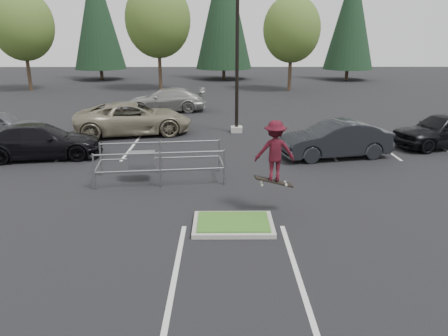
{
  "coord_description": "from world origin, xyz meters",
  "views": [
    {
      "loc": [
        -0.33,
        -10.99,
        5.08
      ],
      "look_at": [
        -0.24,
        1.5,
        1.22
      ],
      "focal_mm": 35.0,
      "sensor_mm": 36.0,
      "label": 1
    }
  ],
  "objects_px": {
    "decid_a": "(23,27)",
    "decid_b": "(158,22)",
    "conif_a": "(97,14)",
    "conif_b": "(224,7)",
    "car_r_black": "(444,130)",
    "car_far_silver": "(166,100)",
    "cart_corral": "(146,159)",
    "light_pole": "(237,44)",
    "car_l_black": "(40,141)",
    "decid_c": "(291,31)",
    "skateboarder": "(275,151)",
    "conif_c": "(351,16)",
    "car_l_tan": "(132,119)",
    "car_r_charc": "(335,140)"
  },
  "relations": [
    {
      "from": "decid_a",
      "to": "car_l_black",
      "type": "height_order",
      "value": "decid_a"
    },
    {
      "from": "car_r_black",
      "to": "car_far_silver",
      "type": "xyz_separation_m",
      "value": [
        -14.04,
        9.86,
        -0.04
      ]
    },
    {
      "from": "decid_b",
      "to": "conif_c",
      "type": "relative_size",
      "value": 0.77
    },
    {
      "from": "light_pole",
      "to": "car_l_black",
      "type": "relative_size",
      "value": 2.03
    },
    {
      "from": "light_pole",
      "to": "skateboarder",
      "type": "xyz_separation_m",
      "value": [
        0.7,
        -11.0,
        -2.69
      ]
    },
    {
      "from": "skateboarder",
      "to": "car_l_black",
      "type": "xyz_separation_m",
      "value": [
        -9.2,
        6.0,
        -1.15
      ]
    },
    {
      "from": "decid_c",
      "to": "car_l_tan",
      "type": "xyz_separation_m",
      "value": [
        -10.95,
        -18.33,
        -4.42
      ]
    },
    {
      "from": "conif_a",
      "to": "car_l_black",
      "type": "bearing_deg",
      "value": -79.7
    },
    {
      "from": "decid_b",
      "to": "conif_b",
      "type": "bearing_deg",
      "value": 58.91
    },
    {
      "from": "skateboarder",
      "to": "car_far_silver",
      "type": "relative_size",
      "value": 0.37
    },
    {
      "from": "conif_b",
      "to": "car_r_black",
      "type": "height_order",
      "value": "conif_b"
    },
    {
      "from": "decid_b",
      "to": "cart_corral",
      "type": "bearing_deg",
      "value": -83.55
    },
    {
      "from": "decid_a",
      "to": "conif_b",
      "type": "height_order",
      "value": "conif_b"
    },
    {
      "from": "decid_a",
      "to": "conif_b",
      "type": "xyz_separation_m",
      "value": [
        18.01,
        10.47,
        2.27
      ]
    },
    {
      "from": "conif_a",
      "to": "car_l_black",
      "type": "distance_m",
      "value": 34.14
    },
    {
      "from": "car_r_charc",
      "to": "car_far_silver",
      "type": "distance_m",
      "value": 14.38
    },
    {
      "from": "cart_corral",
      "to": "light_pole",
      "type": "bearing_deg",
      "value": 59.79
    },
    {
      "from": "car_r_charc",
      "to": "decid_b",
      "type": "bearing_deg",
      "value": -167.97
    },
    {
      "from": "car_r_charc",
      "to": "decid_a",
      "type": "bearing_deg",
      "value": -147.69
    },
    {
      "from": "skateboarder",
      "to": "car_l_tan",
      "type": "bearing_deg",
      "value": -61.33
    },
    {
      "from": "conif_a",
      "to": "conif_b",
      "type": "distance_m",
      "value": 14.03
    },
    {
      "from": "decid_c",
      "to": "skateboarder",
      "type": "height_order",
      "value": "decid_c"
    },
    {
      "from": "decid_a",
      "to": "skateboarder",
      "type": "bearing_deg",
      "value": -56.51
    },
    {
      "from": "car_l_black",
      "to": "car_r_black",
      "type": "relative_size",
      "value": 1.05
    },
    {
      "from": "decid_a",
      "to": "decid_b",
      "type": "height_order",
      "value": "decid_b"
    },
    {
      "from": "cart_corral",
      "to": "car_l_tan",
      "type": "xyz_separation_m",
      "value": [
        -1.95,
        7.56,
        0.04
      ]
    },
    {
      "from": "decid_c",
      "to": "skateboarder",
      "type": "xyz_separation_m",
      "value": [
        -4.79,
        -28.83,
        -3.38
      ]
    },
    {
      "from": "car_far_silver",
      "to": "conif_c",
      "type": "bearing_deg",
      "value": 135.92
    },
    {
      "from": "light_pole",
      "to": "decid_c",
      "type": "xyz_separation_m",
      "value": [
        5.49,
        17.83,
        0.69
      ]
    },
    {
      "from": "decid_b",
      "to": "car_l_black",
      "type": "xyz_separation_m",
      "value": [
        -1.99,
        -23.53,
        -5.32
      ]
    },
    {
      "from": "decid_b",
      "to": "car_r_black",
      "type": "bearing_deg",
      "value": -53.72
    },
    {
      "from": "decid_c",
      "to": "car_r_charc",
      "type": "distance_m",
      "value": 23.32
    },
    {
      "from": "conif_b",
      "to": "conif_c",
      "type": "distance_m",
      "value": 14.07
    },
    {
      "from": "light_pole",
      "to": "decid_c",
      "type": "bearing_deg",
      "value": 72.89
    },
    {
      "from": "decid_c",
      "to": "skateboarder",
      "type": "relative_size",
      "value": 4.26
    },
    {
      "from": "cart_corral",
      "to": "skateboarder",
      "type": "distance_m",
      "value": 5.24
    },
    {
      "from": "skateboarder",
      "to": "car_r_charc",
      "type": "bearing_deg",
      "value": -120.53
    },
    {
      "from": "light_pole",
      "to": "car_l_black",
      "type": "xyz_separation_m",
      "value": [
        -8.5,
        -5.0,
        -3.83
      ]
    },
    {
      "from": "light_pole",
      "to": "car_r_black",
      "type": "bearing_deg",
      "value": -19.03
    },
    {
      "from": "conif_a",
      "to": "cart_corral",
      "type": "height_order",
      "value": "conif_a"
    },
    {
      "from": "decid_b",
      "to": "decid_c",
      "type": "distance_m",
      "value": 12.05
    },
    {
      "from": "decid_a",
      "to": "skateboarder",
      "type": "height_order",
      "value": "decid_a"
    },
    {
      "from": "car_l_black",
      "to": "conif_c",
      "type": "bearing_deg",
      "value": -43.44
    },
    {
      "from": "car_l_tan",
      "to": "car_l_black",
      "type": "distance_m",
      "value": 5.43
    },
    {
      "from": "decid_b",
      "to": "car_r_charc",
      "type": "distance_m",
      "value": 26.31
    },
    {
      "from": "car_r_charc",
      "to": "car_far_silver",
      "type": "bearing_deg",
      "value": -155.63
    },
    {
      "from": "conif_b",
      "to": "conif_c",
      "type": "relative_size",
      "value": 1.16
    },
    {
      "from": "decid_a",
      "to": "decid_b",
      "type": "xyz_separation_m",
      "value": [
        12.0,
        0.5,
        0.46
      ]
    },
    {
      "from": "light_pole",
      "to": "car_l_black",
      "type": "distance_m",
      "value": 10.58
    },
    {
      "from": "decid_a",
      "to": "cart_corral",
      "type": "xyz_separation_m",
      "value": [
        15.01,
        -26.09,
        -4.79
      ]
    }
  ]
}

